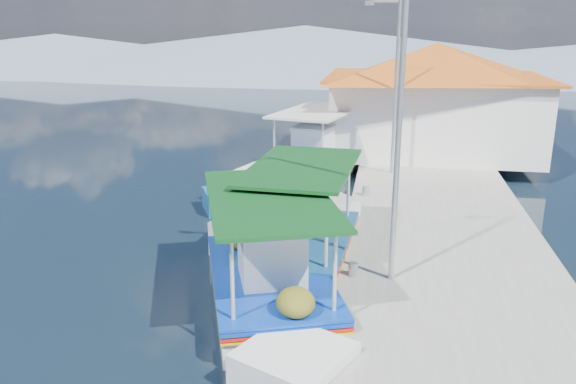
# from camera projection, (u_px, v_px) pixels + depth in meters

# --- Properties ---
(ground) EXTENTS (160.00, 160.00, 0.00)m
(ground) POSITION_uv_depth(u_px,v_px,m) (150.00, 328.00, 11.32)
(ground) COLOR black
(ground) RESTS_ON ground
(quay) EXTENTS (5.00, 44.00, 0.50)m
(quay) POSITION_uv_depth(u_px,v_px,m) (438.00, 229.00, 15.95)
(quay) COLOR #9B9991
(quay) RESTS_ON ground
(bollards) EXTENTS (0.20, 17.20, 0.30)m
(bollards) POSITION_uv_depth(u_px,v_px,m) (361.00, 220.00, 15.47)
(bollards) COLOR #A5A8AD
(bollards) RESTS_ON quay
(main_caique) EXTENTS (4.08, 7.59, 2.65)m
(main_caique) POSITION_uv_depth(u_px,v_px,m) (272.00, 281.00, 12.15)
(main_caique) COLOR white
(main_caique) RESTS_ON ground
(caique_green_canopy) EXTENTS (2.54, 7.53, 2.82)m
(caique_green_canopy) POSITION_uv_depth(u_px,v_px,m) (302.00, 249.00, 14.10)
(caique_green_canopy) COLOR white
(caique_green_canopy) RESTS_ON ground
(caique_blue_hull) EXTENTS (3.12, 6.03, 1.13)m
(caique_blue_hull) POSITION_uv_depth(u_px,v_px,m) (261.00, 184.00, 20.17)
(caique_blue_hull) COLOR #164F84
(caique_blue_hull) RESTS_ON ground
(caique_far) EXTENTS (3.64, 7.79, 2.81)m
(caique_far) POSITION_uv_depth(u_px,v_px,m) (317.00, 163.00, 22.19)
(caique_far) COLOR white
(caique_far) RESTS_ON ground
(harbor_building) EXTENTS (10.49, 10.49, 4.40)m
(harbor_building) POSITION_uv_depth(u_px,v_px,m) (434.00, 96.00, 23.69)
(harbor_building) COLOR white
(harbor_building) RESTS_ON quay
(lamp_post_near) EXTENTS (1.21, 0.14, 6.00)m
(lamp_post_near) POSITION_uv_depth(u_px,v_px,m) (394.00, 122.00, 11.37)
(lamp_post_near) COLOR #A5A8AD
(lamp_post_near) RESTS_ON quay
(lamp_post_far) EXTENTS (1.21, 0.14, 6.00)m
(lamp_post_far) POSITION_uv_depth(u_px,v_px,m) (394.00, 78.00, 19.88)
(lamp_post_far) COLOR #A5A8AD
(lamp_post_far) RESTS_ON quay
(mountain_ridge) EXTENTS (171.40, 96.00, 5.50)m
(mountain_ridge) POSITION_uv_depth(u_px,v_px,m) (411.00, 56.00, 62.57)
(mountain_ridge) COLOR slate
(mountain_ridge) RESTS_ON ground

